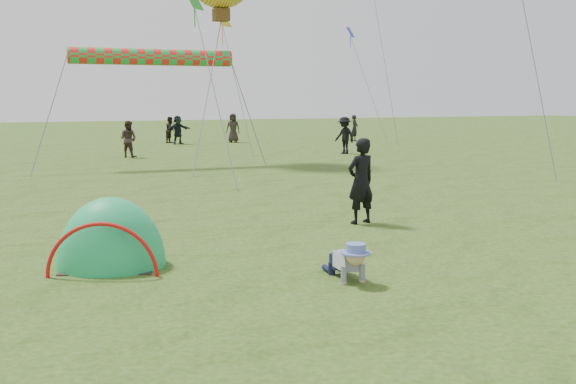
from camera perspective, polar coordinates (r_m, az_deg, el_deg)
name	(u,v)px	position (r m, az deg, el deg)	size (l,w,h in m)	color
ground	(370,293)	(9.18, 7.26, -8.90)	(140.00, 140.00, 0.00)	#274510
crawling_toddler	(349,260)	(9.67, 5.43, -6.04)	(0.58, 0.82, 0.63)	black
popup_tent	(112,266)	(10.90, -15.38, -6.37)	(1.76, 1.45, 2.28)	#1F9F6E
standing_adult	(361,181)	(13.94, 6.50, 0.97)	(0.68, 0.45, 1.86)	black
crowd_person_0	(355,128)	(40.75, 5.94, 5.68)	(0.60, 0.39, 1.64)	black
crowd_person_1	(128,139)	(30.29, -14.01, 4.59)	(0.82, 0.64, 1.68)	#392925
crowd_person_5	(178,130)	(38.39, -9.76, 5.47)	(1.56, 0.50, 1.68)	black
crowd_person_9	(344,135)	(31.39, 5.04, 5.04)	(1.16, 0.67, 1.79)	black
crowd_person_10	(233,128)	(39.45, -4.91, 5.70)	(0.86, 0.56, 1.77)	black
crowd_person_13	(171,130)	(39.50, -10.39, 5.46)	(0.77, 0.60, 1.58)	black
rainbow_tube_kite	(152,57)	(26.30, -11.97, 11.65)	(0.64, 0.64, 6.36)	red
diamond_kite_3	(194,1)	(23.77, -8.32, 16.48)	(0.73, 0.73, 0.00)	green
diamond_kite_4	(350,32)	(42.12, 5.58, 13.95)	(0.76, 0.76, 0.00)	blue
diamond_kite_8	(222,17)	(34.77, -5.87, 15.19)	(1.13, 1.13, 0.00)	gold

